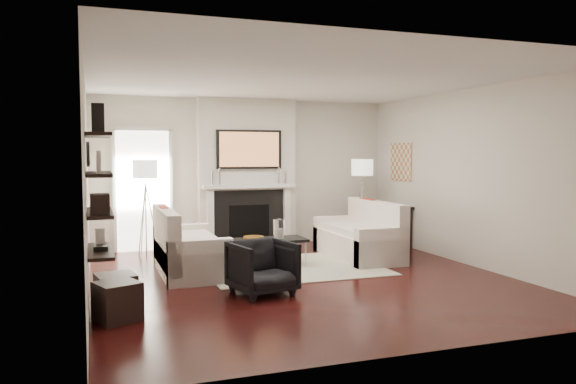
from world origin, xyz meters
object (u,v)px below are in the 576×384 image
object	(u,v)px
lamp_right_shade	(362,167)
lamp_left_shade	(145,169)
armchair	(263,265)
loveseat_left_base	(190,258)
coffee_table	(270,240)
loveseat_right_base	(358,245)
ottoman_near	(116,292)

from	to	relation	value
lamp_right_shade	lamp_left_shade	bearing A→B (deg)	176.75
armchair	lamp_right_shade	bearing A→B (deg)	33.79
loveseat_left_base	lamp_right_shade	bearing A→B (deg)	22.02
coffee_table	lamp_right_shade	bearing A→B (deg)	30.86
loveseat_right_base	armchair	distance (m)	2.76
lamp_left_shade	lamp_right_shade	bearing A→B (deg)	-3.25
lamp_left_shade	loveseat_right_base	bearing A→B (deg)	-22.91
coffee_table	lamp_left_shade	distance (m)	2.51
armchair	lamp_left_shade	distance (m)	3.47
loveseat_left_base	lamp_left_shade	size ratio (longest dim) A/B	4.50
lamp_left_shade	ottoman_near	world-z (taller)	lamp_left_shade
armchair	lamp_left_shade	bearing A→B (deg)	97.46
loveseat_left_base	lamp_right_shade	xyz separation A→B (m)	(3.44, 1.39, 1.24)
loveseat_left_base	lamp_left_shade	world-z (taller)	lamp_left_shade
lamp_right_shade	ottoman_near	distance (m)	5.60
loveseat_right_base	lamp_right_shade	distance (m)	1.81
lamp_right_shade	ottoman_near	world-z (taller)	lamp_right_shade
coffee_table	lamp_right_shade	xyz separation A→B (m)	(2.22, 1.33, 1.05)
lamp_left_shade	lamp_right_shade	xyz separation A→B (m)	(3.90, -0.22, 0.00)
loveseat_left_base	ottoman_near	size ratio (longest dim) A/B	4.50
loveseat_right_base	coffee_table	bearing A→B (deg)	-173.58
armchair	ottoman_near	distance (m)	1.74
loveseat_right_base	lamp_right_shade	bearing A→B (deg)	60.41
coffee_table	lamp_right_shade	world-z (taller)	lamp_right_shade
loveseat_right_base	armchair	size ratio (longest dim) A/B	2.52
loveseat_right_base	ottoman_near	world-z (taller)	loveseat_right_base
lamp_left_shade	ottoman_near	bearing A→B (deg)	-100.72
loveseat_left_base	coffee_table	bearing A→B (deg)	2.92
lamp_right_shade	armchair	bearing A→B (deg)	-134.15
loveseat_right_base	coffee_table	world-z (taller)	same
coffee_table	lamp_left_shade	size ratio (longest dim) A/B	2.75
lamp_right_shade	coffee_table	bearing A→B (deg)	-149.14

